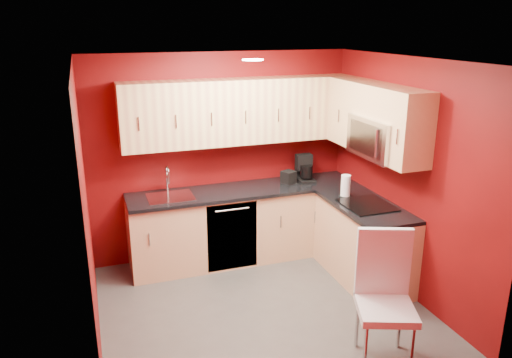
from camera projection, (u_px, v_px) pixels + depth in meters
floor at (263, 309)px, 5.13m from camera, size 3.20×3.20×0.00m
ceiling at (264, 60)px, 4.38m from camera, size 3.20×3.20×0.00m
wall_back at (221, 156)px, 6.11m from camera, size 3.20×0.00×3.20m
wall_front at (338, 263)px, 3.41m from camera, size 3.20×0.00×3.20m
wall_left at (87, 215)px, 4.26m from camera, size 0.00×3.00×3.00m
wall_right at (406, 178)px, 5.26m from camera, size 0.00×3.00×3.00m
base_cabinets_back at (245, 225)px, 6.15m from camera, size 2.80×0.60×0.87m
base_cabinets_right at (363, 243)px, 5.63m from camera, size 0.60×1.30×0.87m
countertop_back at (245, 190)px, 6.00m from camera, size 2.80×0.63×0.04m
countertop_right at (365, 206)px, 5.48m from camera, size 0.63×1.27×0.04m
upper_cabinets_back at (241, 111)px, 5.84m from camera, size 2.80×0.35×0.75m
upper_cabinets_right at (373, 112)px, 5.41m from camera, size 0.35×1.55×0.75m
microwave at (381, 138)px, 5.25m from camera, size 0.42×0.76×0.42m
cooktop at (367, 205)px, 5.44m from camera, size 0.50×0.55×0.01m
sink at (170, 194)px, 5.71m from camera, size 0.52×0.42×0.35m
dishwasher_front at (232, 237)px, 5.81m from camera, size 0.60×0.02×0.82m
downlight at (253, 60)px, 4.66m from camera, size 0.20×0.20×0.01m
coffee_maker at (306, 168)px, 6.22m from camera, size 0.20×0.27×0.33m
napkin_holder at (288, 177)px, 6.16m from camera, size 0.19×0.19×0.16m
paper_towel at (346, 186)px, 5.69m from camera, size 0.19×0.19×0.25m
dining_chair at (386, 302)px, 4.18m from camera, size 0.61×0.62×1.16m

